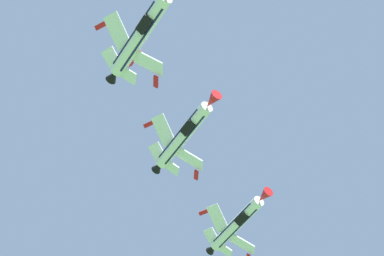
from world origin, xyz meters
name	(u,v)px	position (x,y,z in m)	size (l,w,h in m)	color
fighter_jet_lead	(141,34)	(-0.93, 46.37, 72.08)	(10.28, 14.61, 6.19)	white
fighter_jet_left_wing	(184,135)	(4.33, 63.69, 73.87)	(10.21, 14.61, 6.41)	white
fighter_jet_right_wing	(237,223)	(12.50, 81.37, 73.77)	(10.31, 14.61, 6.07)	white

